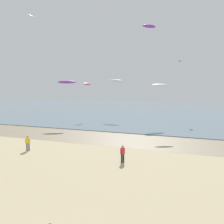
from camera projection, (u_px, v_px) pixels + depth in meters
name	position (u px, v px, depth m)	size (l,w,h in m)	color
wet_sand_strip	(154.00, 142.00, 32.63)	(120.00, 8.60, 0.01)	#84755B
sea	(182.00, 112.00, 69.15)	(160.00, 70.00, 0.10)	slate
person_nearest_camera	(28.00, 143.00, 28.28)	(0.47, 0.39, 1.71)	#4C4C56
person_by_waterline	(123.00, 153.00, 23.90)	(0.38, 0.50, 1.71)	#232328
kite_aloft_0	(87.00, 84.00, 53.41)	(2.67, 0.85, 0.43)	#E54C99
kite_aloft_2	(31.00, 17.00, 41.07)	(2.77, 0.89, 0.44)	white
kite_aloft_3	(149.00, 26.00, 57.14)	(3.47, 1.11, 0.56)	purple
kite_aloft_4	(180.00, 61.00, 52.63)	(1.83, 0.59, 0.29)	green
kite_aloft_7	(159.00, 85.00, 37.04)	(2.38, 0.76, 0.38)	white
kite_aloft_8	(115.00, 81.00, 53.75)	(3.31, 1.06, 0.53)	white
kite_aloft_9	(67.00, 82.00, 45.65)	(3.34, 1.07, 0.53)	purple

